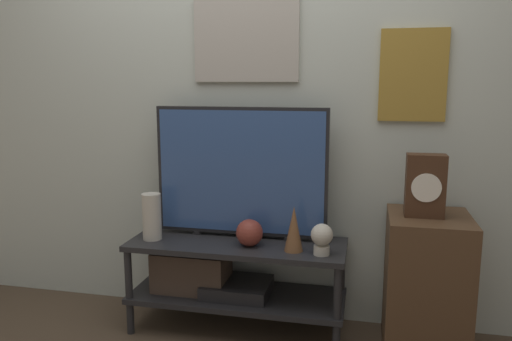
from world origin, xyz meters
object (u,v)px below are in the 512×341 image
Objects in this scene: vase_round_glass at (249,233)px; mantel_clock at (425,186)px; television at (241,172)px; vase_slim_bronze at (294,229)px; vase_tall_ceramic at (152,217)px; decorative_bust at (322,238)px.

mantel_clock is (0.87, 0.02, 0.29)m from vase_round_glass.
television is 0.96m from mantel_clock.
vase_round_glass is (-0.24, 0.03, -0.05)m from vase_slim_bronze.
vase_tall_ceramic is at bearing 178.35° from vase_slim_bronze.
vase_slim_bronze reaches higher than vase_round_glass.
mantel_clock is (1.42, 0.03, 0.23)m from vase_tall_ceramic.
vase_tall_ceramic is 1.44m from mantel_clock.
television reaches higher than decorative_bust.
mantel_clock reaches higher than vase_slim_bronze.
vase_round_glass is at bearing 171.97° from decorative_bust.
vase_round_glass is at bearing -178.45° from mantel_clock.
television is 0.34m from vase_round_glass.
vase_tall_ceramic reaches higher than vase_round_glass.
television is 3.11× the size of mantel_clock.
vase_slim_bronze reaches higher than decorative_bust.
vase_tall_ceramic is (-0.47, -0.14, -0.24)m from television.
vase_tall_ceramic reaches higher than vase_slim_bronze.
vase_round_glass is at bearing 173.50° from vase_slim_bronze.
decorative_bust reaches higher than vase_round_glass.
mantel_clock reaches higher than vase_round_glass.
television reaches higher than vase_tall_ceramic.
vase_round_glass is (0.08, -0.14, -0.30)m from television.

